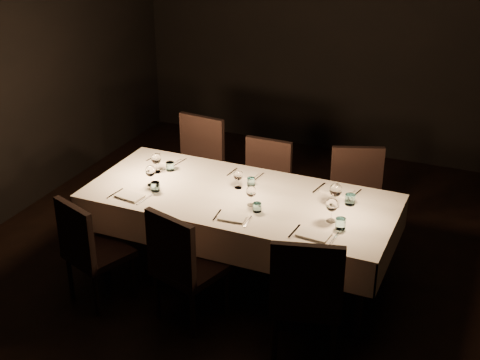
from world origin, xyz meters
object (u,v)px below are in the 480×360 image
at_px(chair_near_left, 89,247).
at_px(chair_far_left, 196,164).
at_px(chair_near_center, 183,262).
at_px(dining_table, 240,204).
at_px(chair_near_right, 307,293).
at_px(chair_far_center, 264,185).
at_px(chair_far_right, 357,197).

height_order(chair_near_left, chair_far_left, chair_far_left).
xyz_separation_m(chair_near_center, chair_far_left, (-0.69, 1.59, 0.02)).
bearing_deg(chair_near_center, dining_table, -84.07).
xyz_separation_m(chair_near_center, chair_near_right, (0.98, -0.04, 0.02)).
bearing_deg(chair_near_right, chair_far_center, -74.11).
height_order(chair_near_left, chair_near_center, chair_near_center).
relative_size(dining_table, chair_far_center, 2.73).
xyz_separation_m(chair_near_center, chair_far_right, (0.91, 1.56, 0.00)).
bearing_deg(chair_far_right, chair_far_left, 158.38).
xyz_separation_m(chair_near_right, chair_far_left, (-1.67, 1.62, -0.00)).
height_order(chair_near_center, chair_far_right, chair_far_right).
relative_size(chair_near_right, chair_far_center, 1.09).
distance_m(dining_table, chair_near_left, 1.25).
bearing_deg(chair_near_right, chair_far_right, -102.85).
bearing_deg(chair_near_right, chair_near_center, -17.43).
distance_m(chair_near_left, chair_far_center, 1.77).
bearing_deg(chair_far_left, dining_table, -39.31).
bearing_deg(chair_near_center, chair_near_right, -165.98).
bearing_deg(chair_near_center, chair_far_left, -50.03).
relative_size(chair_near_center, chair_far_center, 1.03).
distance_m(dining_table, chair_far_center, 0.76).
height_order(chair_near_center, chair_near_right, chair_near_right).
distance_m(chair_near_right, chair_far_center, 1.78).
distance_m(chair_near_center, chair_far_left, 1.73).
bearing_deg(chair_near_left, dining_table, -118.07).
relative_size(dining_table, chair_near_left, 2.77).
bearing_deg(dining_table, chair_far_right, 46.08).
relative_size(chair_near_left, chair_near_right, 0.90).
bearing_deg(chair_near_left, chair_near_right, -158.68).
distance_m(chair_near_left, chair_near_right, 1.77).
height_order(chair_near_right, chair_far_right, chair_near_right).
distance_m(chair_near_left, chair_far_left, 1.65).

